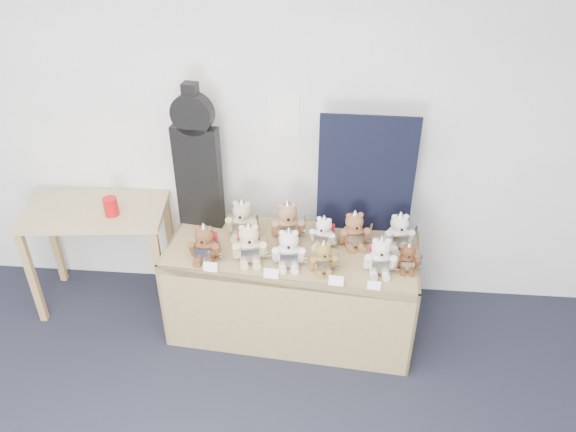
# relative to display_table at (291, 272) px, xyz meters

# --- Properties ---
(room_shell) EXTENTS (6.00, 6.00, 6.00)m
(room_shell) POSITION_rel_display_table_xyz_m (-0.09, 0.56, 0.90)
(room_shell) COLOR white
(room_shell) RESTS_ON floor
(display_table) EXTENTS (1.75, 0.85, 0.71)m
(display_table) POSITION_rel_display_table_xyz_m (0.00, 0.00, 0.00)
(display_table) COLOR olive
(display_table) RESTS_ON floor
(side_table) EXTENTS (1.05, 0.66, 0.83)m
(side_table) POSITION_rel_display_table_xyz_m (-1.43, 0.26, 0.15)
(side_table) COLOR #93784F
(side_table) RESTS_ON floor
(guitar_case) EXTENTS (0.33, 0.14, 1.05)m
(guitar_case) POSITION_rel_display_table_xyz_m (-0.67, 0.33, 0.66)
(guitar_case) COLOR black
(guitar_case) RESTS_ON display_table
(navy_board) EXTENTS (0.65, 0.03, 0.86)m
(navy_board) POSITION_rel_display_table_xyz_m (0.48, 0.35, 0.58)
(navy_board) COLOR black
(navy_board) RESTS_ON display_table
(red_cup) EXTENTS (0.10, 0.10, 0.13)m
(red_cup) POSITION_rel_display_table_xyz_m (-1.27, 0.19, 0.34)
(red_cup) COLOR #B90C0F
(red_cup) RESTS_ON side_table
(teddy_front_far_left) EXTENTS (0.24, 0.20, 0.29)m
(teddy_front_far_left) POSITION_rel_display_table_xyz_m (-0.55, -0.09, 0.27)
(teddy_front_far_left) COLOR brown
(teddy_front_far_left) RESTS_ON display_table
(teddy_front_left) EXTENTS (0.26, 0.23, 0.31)m
(teddy_front_left) POSITION_rel_display_table_xyz_m (-0.26, -0.08, 0.28)
(teddy_front_left) COLOR beige
(teddy_front_left) RESTS_ON display_table
(teddy_front_centre) EXTENTS (0.25, 0.20, 0.30)m
(teddy_front_centre) POSITION_rel_display_table_xyz_m (-0.00, -0.11, 0.27)
(teddy_front_centre) COLOR silver
(teddy_front_centre) RESTS_ON display_table
(teddy_front_right) EXTENTS (0.21, 0.18, 0.25)m
(teddy_front_right) POSITION_rel_display_table_xyz_m (0.22, -0.15, 0.25)
(teddy_front_right) COLOR olive
(teddy_front_right) RESTS_ON display_table
(teddy_front_far_right) EXTENTS (0.23, 0.19, 0.29)m
(teddy_front_far_right) POSITION_rel_display_table_xyz_m (0.58, -0.13, 0.27)
(teddy_front_far_right) COLOR silver
(teddy_front_far_right) RESTS_ON display_table
(teddy_front_end) EXTENTS (0.18, 0.14, 0.22)m
(teddy_front_end) POSITION_rel_display_table_xyz_m (0.76, -0.09, 0.24)
(teddy_front_end) COLOR brown
(teddy_front_end) RESTS_ON display_table
(teddy_back_left) EXTENTS (0.26, 0.21, 0.31)m
(teddy_back_left) POSITION_rel_display_table_xyz_m (-0.35, 0.20, 0.28)
(teddy_back_left) COLOR #BDAD8A
(teddy_back_left) RESTS_ON display_table
(teddy_back_centre_left) EXTENTS (0.26, 0.23, 0.32)m
(teddy_back_centre_left) POSITION_rel_display_table_xyz_m (-0.04, 0.20, 0.28)
(teddy_back_centre_left) COLOR #A37751
(teddy_back_centre_left) RESTS_ON display_table
(teddy_back_centre_right) EXTENTS (0.20, 0.19, 0.25)m
(teddy_back_centre_right) POSITION_rel_display_table_xyz_m (0.21, 0.13, 0.25)
(teddy_back_centre_right) COLOR white
(teddy_back_centre_right) RESTS_ON display_table
(teddy_back_right) EXTENTS (0.24, 0.21, 0.29)m
(teddy_back_right) POSITION_rel_display_table_xyz_m (0.42, 0.15, 0.27)
(teddy_back_right) COLOR brown
(teddy_back_right) RESTS_ON display_table
(teddy_back_end) EXTENTS (0.24, 0.20, 0.28)m
(teddy_back_end) POSITION_rel_display_table_xyz_m (0.72, 0.16, 0.27)
(teddy_back_end) COLOR silver
(teddy_back_end) RESTS_ON display_table
(entry_card_a) EXTENTS (0.09, 0.03, 0.07)m
(entry_card_a) POSITION_rel_display_table_xyz_m (-0.50, -0.23, 0.19)
(entry_card_a) COLOR white
(entry_card_a) RESTS_ON display_table
(entry_card_b) EXTENTS (0.10, 0.03, 0.07)m
(entry_card_b) POSITION_rel_display_table_xyz_m (-0.10, -0.26, 0.19)
(entry_card_b) COLOR white
(entry_card_b) RESTS_ON display_table
(entry_card_c) EXTENTS (0.09, 0.03, 0.07)m
(entry_card_c) POSITION_rel_display_table_xyz_m (0.31, -0.30, 0.19)
(entry_card_c) COLOR white
(entry_card_c) RESTS_ON display_table
(entry_card_d) EXTENTS (0.08, 0.02, 0.06)m
(entry_card_d) POSITION_rel_display_table_xyz_m (0.54, -0.31, 0.18)
(entry_card_d) COLOR white
(entry_card_d) RESTS_ON display_table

